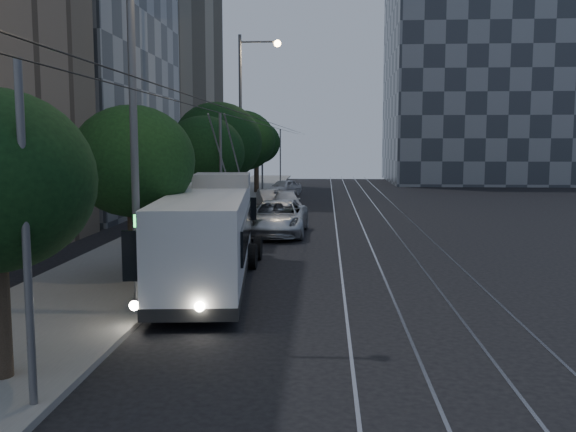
{
  "coord_description": "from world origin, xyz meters",
  "views": [
    {
      "loc": [
        -0.29,
        -20.32,
        4.64
      ],
      "look_at": [
        -1.61,
        1.97,
        2.05
      ],
      "focal_mm": 40.0,
      "sensor_mm": 36.0,
      "label": 1
    }
  ],
  "objects_px": {
    "car_white_a": "(283,210)",
    "streetlamp_near": "(149,59)",
    "pickup_silver": "(277,218)",
    "streetlamp_far": "(247,108)",
    "car_white_b": "(286,202)",
    "trolleybus": "(210,235)",
    "car_white_d": "(284,188)",
    "car_white_c": "(269,199)"
  },
  "relations": [
    {
      "from": "car_white_a",
      "to": "streetlamp_near",
      "type": "bearing_deg",
      "value": -83.43
    },
    {
      "from": "pickup_silver",
      "to": "streetlamp_far",
      "type": "distance_m",
      "value": 11.68
    },
    {
      "from": "streetlamp_far",
      "to": "streetlamp_near",
      "type": "bearing_deg",
      "value": -88.64
    },
    {
      "from": "pickup_silver",
      "to": "car_white_b",
      "type": "relative_size",
      "value": 1.35
    },
    {
      "from": "trolleybus",
      "to": "car_white_b",
      "type": "xyz_separation_m",
      "value": [
        1.18,
        21.67,
        -0.94
      ]
    },
    {
      "from": "pickup_silver",
      "to": "car_white_d",
      "type": "xyz_separation_m",
      "value": [
        -1.19,
        23.02,
        -0.14
      ]
    },
    {
      "from": "streetlamp_near",
      "to": "car_white_b",
      "type": "bearing_deg",
      "value": 85.96
    },
    {
      "from": "trolleybus",
      "to": "car_white_d",
      "type": "bearing_deg",
      "value": 84.44
    },
    {
      "from": "car_white_a",
      "to": "car_white_d",
      "type": "relative_size",
      "value": 0.96
    },
    {
      "from": "car_white_b",
      "to": "streetlamp_far",
      "type": "bearing_deg",
      "value": -163.71
    },
    {
      "from": "car_white_d",
      "to": "streetlamp_near",
      "type": "height_order",
      "value": "streetlamp_near"
    },
    {
      "from": "trolleybus",
      "to": "pickup_silver",
      "type": "distance_m",
      "value": 11.08
    },
    {
      "from": "car_white_c",
      "to": "car_white_d",
      "type": "relative_size",
      "value": 0.93
    },
    {
      "from": "car_white_c",
      "to": "streetlamp_near",
      "type": "xyz_separation_m",
      "value": [
        -0.47,
        -28.6,
        6.07
      ]
    },
    {
      "from": "trolleybus",
      "to": "streetlamp_near",
      "type": "bearing_deg",
      "value": -103.77
    },
    {
      "from": "car_white_a",
      "to": "car_white_c",
      "type": "relative_size",
      "value": 1.04
    },
    {
      "from": "trolleybus",
      "to": "streetlamp_far",
      "type": "relative_size",
      "value": 1.03
    },
    {
      "from": "car_white_a",
      "to": "streetlamp_near",
      "type": "height_order",
      "value": "streetlamp_near"
    },
    {
      "from": "car_white_a",
      "to": "streetlamp_far",
      "type": "relative_size",
      "value": 0.36
    },
    {
      "from": "car_white_d",
      "to": "streetlamp_far",
      "type": "xyz_separation_m",
      "value": [
        -1.48,
        -13.32,
        6.06
      ]
    },
    {
      "from": "car_white_c",
      "to": "car_white_d",
      "type": "bearing_deg",
      "value": 73.57
    },
    {
      "from": "car_white_a",
      "to": "streetlamp_near",
      "type": "xyz_separation_m",
      "value": [
        -1.98,
        -20.96,
        6.03
      ]
    },
    {
      "from": "car_white_d",
      "to": "streetlamp_near",
      "type": "distance_m",
      "value": 38.92
    },
    {
      "from": "car_white_a",
      "to": "streetlamp_far",
      "type": "bearing_deg",
      "value": 133.71
    },
    {
      "from": "trolleybus",
      "to": "car_white_a",
      "type": "height_order",
      "value": "trolleybus"
    },
    {
      "from": "pickup_silver",
      "to": "car_white_a",
      "type": "height_order",
      "value": "pickup_silver"
    },
    {
      "from": "car_white_b",
      "to": "streetlamp_near",
      "type": "relative_size",
      "value": 0.4
    },
    {
      "from": "car_white_b",
      "to": "car_white_d",
      "type": "bearing_deg",
      "value": 88.5
    },
    {
      "from": "car_white_a",
      "to": "car_white_b",
      "type": "relative_size",
      "value": 0.89
    },
    {
      "from": "pickup_silver",
      "to": "streetlamp_far",
      "type": "relative_size",
      "value": 0.54
    },
    {
      "from": "car_white_b",
      "to": "streetlamp_far",
      "type": "relative_size",
      "value": 0.4
    },
    {
      "from": "pickup_silver",
      "to": "trolleybus",
      "type": "bearing_deg",
      "value": -95.85
    },
    {
      "from": "trolleybus",
      "to": "streetlamp_near",
      "type": "relative_size",
      "value": 1.04
    },
    {
      "from": "trolleybus",
      "to": "pickup_silver",
      "type": "relative_size",
      "value": 1.91
    },
    {
      "from": "streetlamp_near",
      "to": "streetlamp_far",
      "type": "xyz_separation_m",
      "value": [
        -0.6,
        25.12,
        0.06
      ]
    },
    {
      "from": "car_white_b",
      "to": "car_white_a",
      "type": "bearing_deg",
      "value": -94.55
    },
    {
      "from": "streetlamp_near",
      "to": "streetlamp_far",
      "type": "relative_size",
      "value": 0.99
    },
    {
      "from": "trolleybus",
      "to": "streetlamp_near",
      "type": "xyz_separation_m",
      "value": [
        -0.67,
        -4.45,
        5.11
      ]
    },
    {
      "from": "car_white_a",
      "to": "trolleybus",
      "type": "bearing_deg",
      "value": -82.57
    },
    {
      "from": "streetlamp_near",
      "to": "car_white_c",
      "type": "bearing_deg",
      "value": 89.06
    },
    {
      "from": "pickup_silver",
      "to": "streetlamp_near",
      "type": "xyz_separation_m",
      "value": [
        -2.07,
        -15.42,
        5.86
      ]
    },
    {
      "from": "car_white_d",
      "to": "streetlamp_far",
      "type": "distance_m",
      "value": 14.71
    }
  ]
}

